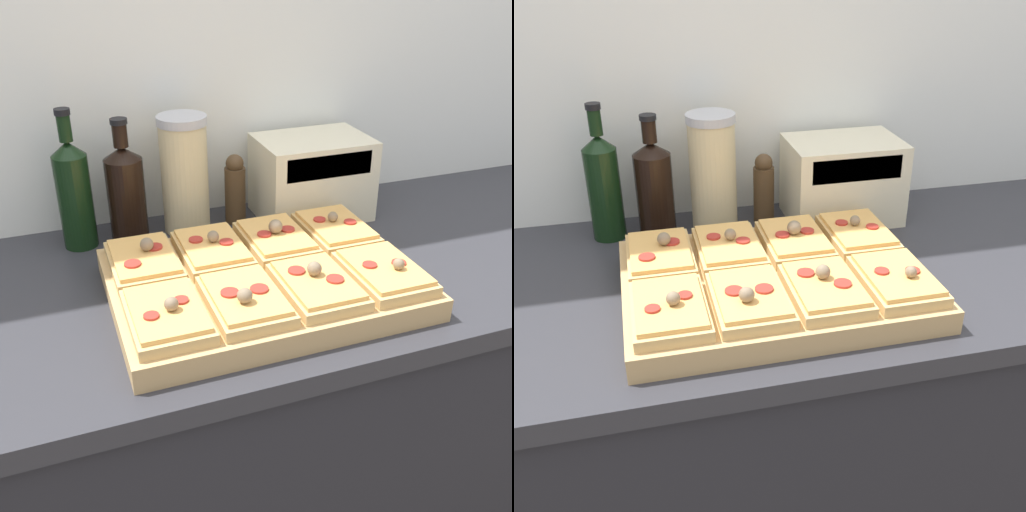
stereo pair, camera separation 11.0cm
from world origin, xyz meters
The scene contains 16 objects.
wall_back centered at (0.00, 0.67, 1.25)m, with size 6.00×0.06×2.50m.
kitchen_counter centered at (0.00, 0.32, 0.47)m, with size 2.63×0.67×0.93m.
cutting_board centered at (-0.01, 0.23, 0.95)m, with size 0.54×0.40×0.04m, color tan.
pizza_slice_back_left centered at (-0.20, 0.33, 0.99)m, with size 0.12×0.18×0.05m.
pizza_slice_back_midleft centered at (-0.07, 0.33, 0.99)m, with size 0.12×0.18×0.05m.
pizza_slice_back_midright centered at (0.06, 0.33, 0.99)m, with size 0.12×0.18×0.06m.
pizza_slice_back_right centered at (0.19, 0.33, 0.99)m, with size 0.12×0.18×0.05m.
pizza_slice_front_left centered at (-0.20, 0.14, 0.99)m, with size 0.12×0.18×0.05m.
pizza_slice_front_midleft centered at (-0.07, 0.14, 0.99)m, with size 0.12×0.18×0.05m.
pizza_slice_front_midright centered at (0.06, 0.14, 0.99)m, with size 0.12×0.18×0.05m.
pizza_slice_front_right centered at (0.19, 0.14, 0.99)m, with size 0.12×0.18×0.05m.
olive_oil_bottle centered at (-0.30, 0.55, 1.05)m, with size 0.07×0.07×0.29m.
wine_bottle centered at (-0.19, 0.55, 1.04)m, with size 0.08×0.08×0.26m.
grain_jar_tall centered at (-0.06, 0.55, 1.06)m, with size 0.11×0.11×0.26m.
pepper_mill centered at (0.05, 0.55, 1.01)m, with size 0.05×0.05×0.16m.
toaster_oven centered at (0.23, 0.53, 1.02)m, with size 0.27×0.18×0.19m.
Camera 1 is at (-0.34, -0.65, 1.51)m, focal length 42.00 mm.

